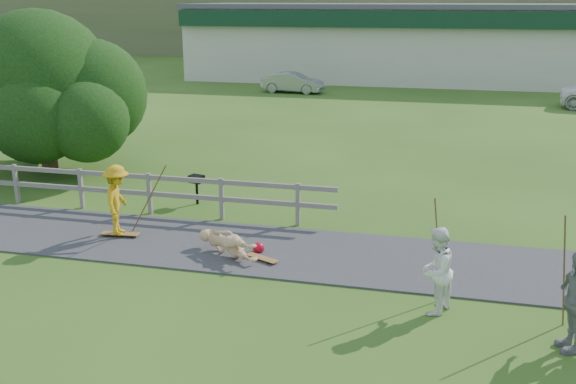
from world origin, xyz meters
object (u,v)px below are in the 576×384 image
object	(u,v)px
spectator_a	(436,271)
bbq	(197,190)
car_silver	(293,83)
spectator_b	(576,301)
skater_rider	(118,204)
tree	(44,111)
skater_fallen	(228,244)

from	to	relation	value
spectator_a	bbq	size ratio (longest dim) A/B	1.97
car_silver	bbq	size ratio (longest dim) A/B	4.48
spectator_b	bbq	xyz separation A→B (m)	(-8.69, 5.81, -0.45)
skater_rider	car_silver	size ratio (longest dim) A/B	0.46
car_silver	tree	world-z (taller)	tree
skater_rider	spectator_b	xyz separation A→B (m)	(9.52, -2.93, 0.02)
car_silver	skater_fallen	bearing A→B (deg)	-164.96
spectator_a	car_silver	xyz separation A→B (m)	(-8.88, 26.86, -0.20)
skater_rider	car_silver	world-z (taller)	skater_rider
spectator_a	bbq	world-z (taller)	spectator_a
bbq	skater_rider	bearing A→B (deg)	-91.40
spectator_a	car_silver	distance (m)	28.29
skater_fallen	bbq	size ratio (longest dim) A/B	2.06
spectator_b	bbq	size ratio (longest dim) A/B	2.10
tree	bbq	size ratio (longest dim) A/B	8.81
spectator_a	tree	xyz separation A→B (m)	(-12.56, 7.26, 1.17)
car_silver	tree	size ratio (longest dim) A/B	0.51
skater_rider	bbq	size ratio (longest dim) A/B	2.04
bbq	skater_fallen	bearing A→B (deg)	-44.18
spectator_b	car_silver	xyz separation A→B (m)	(-11.06, 27.67, -0.25)
tree	car_silver	bearing A→B (deg)	79.37
car_silver	tree	distance (m)	19.99
skater_rider	spectator_a	world-z (taller)	skater_rider
skater_rider	spectator_a	distance (m)	7.64
spectator_a	car_silver	world-z (taller)	spectator_a
spectator_b	car_silver	world-z (taller)	spectator_b
skater_rider	skater_fallen	size ratio (longest dim) A/B	0.99
skater_rider	skater_fallen	world-z (taller)	skater_rider
skater_fallen	car_silver	size ratio (longest dim) A/B	0.46
skater_rider	spectator_b	world-z (taller)	spectator_b
car_silver	tree	xyz separation A→B (m)	(-3.68, -19.60, 1.38)
skater_fallen	tree	distance (m)	10.02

